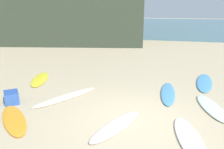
{
  "coord_description": "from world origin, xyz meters",
  "views": [
    {
      "loc": [
        0.78,
        -5.61,
        2.99
      ],
      "look_at": [
        -1.41,
        3.18,
        0.3
      ],
      "focal_mm": 36.65,
      "sensor_mm": 36.0,
      "label": 1
    }
  ],
  "objects_px": {
    "surfboard_6": "(190,138)",
    "beach_cooler": "(12,97)",
    "surfboard_0": "(168,93)",
    "surfboard_4": "(14,119)",
    "surfboard_3": "(40,79)",
    "surfboard_8": "(204,82)",
    "surfboard_2": "(212,107)",
    "surfboard_1": "(66,97)",
    "surfboard_7": "(116,126)"
  },
  "relations": [
    {
      "from": "surfboard_6",
      "to": "beach_cooler",
      "type": "bearing_deg",
      "value": -19.99
    },
    {
      "from": "beach_cooler",
      "to": "surfboard_6",
      "type": "bearing_deg",
      "value": -9.1
    },
    {
      "from": "beach_cooler",
      "to": "surfboard_0",
      "type": "bearing_deg",
      "value": 22.41
    },
    {
      "from": "surfboard_4",
      "to": "beach_cooler",
      "type": "height_order",
      "value": "beach_cooler"
    },
    {
      "from": "surfboard_3",
      "to": "surfboard_8",
      "type": "distance_m",
      "value": 6.85
    },
    {
      "from": "surfboard_2",
      "to": "surfboard_8",
      "type": "xyz_separation_m",
      "value": [
        0.11,
        2.52,
        -0.0
      ]
    },
    {
      "from": "surfboard_2",
      "to": "surfboard_3",
      "type": "xyz_separation_m",
      "value": [
        -6.63,
        1.28,
        -0.0
      ]
    },
    {
      "from": "surfboard_1",
      "to": "surfboard_6",
      "type": "xyz_separation_m",
      "value": [
        3.91,
        -1.68,
        0.0
      ]
    },
    {
      "from": "surfboard_1",
      "to": "surfboard_4",
      "type": "relative_size",
      "value": 1.25
    },
    {
      "from": "beach_cooler",
      "to": "surfboard_2",
      "type": "bearing_deg",
      "value": 10.06
    },
    {
      "from": "surfboard_2",
      "to": "surfboard_4",
      "type": "relative_size",
      "value": 0.98
    },
    {
      "from": "surfboard_0",
      "to": "surfboard_3",
      "type": "relative_size",
      "value": 1.1
    },
    {
      "from": "surfboard_1",
      "to": "surfboard_7",
      "type": "xyz_separation_m",
      "value": [
        2.11,
        -1.52,
        0.01
      ]
    },
    {
      "from": "surfboard_1",
      "to": "surfboard_2",
      "type": "xyz_separation_m",
      "value": [
        4.69,
        0.29,
        0.01
      ]
    },
    {
      "from": "surfboard_6",
      "to": "surfboard_7",
      "type": "distance_m",
      "value": 1.8
    },
    {
      "from": "surfboard_4",
      "to": "beach_cooler",
      "type": "distance_m",
      "value": 1.34
    },
    {
      "from": "surfboard_0",
      "to": "surfboard_1",
      "type": "height_order",
      "value": "surfboard_0"
    },
    {
      "from": "surfboard_6",
      "to": "surfboard_8",
      "type": "relative_size",
      "value": 0.83
    },
    {
      "from": "surfboard_0",
      "to": "surfboard_3",
      "type": "bearing_deg",
      "value": -5.0
    },
    {
      "from": "surfboard_7",
      "to": "surfboard_8",
      "type": "bearing_deg",
      "value": 80.52
    },
    {
      "from": "surfboard_1",
      "to": "surfboard_3",
      "type": "relative_size",
      "value": 1.23
    },
    {
      "from": "surfboard_0",
      "to": "surfboard_1",
      "type": "bearing_deg",
      "value": 18.59
    },
    {
      "from": "surfboard_3",
      "to": "beach_cooler",
      "type": "xyz_separation_m",
      "value": [
        0.42,
        -2.38,
        0.15
      ]
    },
    {
      "from": "beach_cooler",
      "to": "surfboard_7",
      "type": "bearing_deg",
      "value": -10.95
    },
    {
      "from": "surfboard_2",
      "to": "surfboard_7",
      "type": "xyz_separation_m",
      "value": [
        -2.58,
        -1.8,
        -0.0
      ]
    },
    {
      "from": "surfboard_6",
      "to": "surfboard_7",
      "type": "xyz_separation_m",
      "value": [
        -1.8,
        0.17,
        0.0
      ]
    },
    {
      "from": "surfboard_3",
      "to": "surfboard_4",
      "type": "distance_m",
      "value": 3.64
    },
    {
      "from": "surfboard_1",
      "to": "surfboard_3",
      "type": "distance_m",
      "value": 2.5
    },
    {
      "from": "beach_cooler",
      "to": "surfboard_4",
      "type": "bearing_deg",
      "value": -51.33
    },
    {
      "from": "surfboard_1",
      "to": "surfboard_8",
      "type": "xyz_separation_m",
      "value": [
        4.8,
        2.8,
        0.0
      ]
    },
    {
      "from": "surfboard_4",
      "to": "surfboard_7",
      "type": "bearing_deg",
      "value": 142.93
    },
    {
      "from": "surfboard_0",
      "to": "surfboard_6",
      "type": "height_order",
      "value": "same"
    },
    {
      "from": "surfboard_1",
      "to": "surfboard_8",
      "type": "distance_m",
      "value": 5.56
    },
    {
      "from": "surfboard_1",
      "to": "surfboard_4",
      "type": "height_order",
      "value": "surfboard_4"
    },
    {
      "from": "surfboard_7",
      "to": "surfboard_0",
      "type": "bearing_deg",
      "value": 87.52
    },
    {
      "from": "surfboard_0",
      "to": "beach_cooler",
      "type": "height_order",
      "value": "beach_cooler"
    },
    {
      "from": "surfboard_0",
      "to": "surfboard_1",
      "type": "relative_size",
      "value": 0.89
    },
    {
      "from": "surfboard_3",
      "to": "surfboard_1",
      "type": "bearing_deg",
      "value": -59.16
    },
    {
      "from": "beach_cooler",
      "to": "surfboard_3",
      "type": "bearing_deg",
      "value": 100.05
    },
    {
      "from": "surfboard_8",
      "to": "surfboard_3",
      "type": "bearing_deg",
      "value": -162.1
    },
    {
      "from": "surfboard_7",
      "to": "surfboard_8",
      "type": "relative_size",
      "value": 0.82
    },
    {
      "from": "surfboard_6",
      "to": "beach_cooler",
      "type": "relative_size",
      "value": 3.76
    },
    {
      "from": "surfboard_3",
      "to": "surfboard_8",
      "type": "xyz_separation_m",
      "value": [
        6.74,
        1.23,
        0.0
      ]
    },
    {
      "from": "surfboard_4",
      "to": "beach_cooler",
      "type": "bearing_deg",
      "value": -95.25
    },
    {
      "from": "surfboard_8",
      "to": "surfboard_4",
      "type": "bearing_deg",
      "value": -132.16
    },
    {
      "from": "surfboard_0",
      "to": "surfboard_4",
      "type": "bearing_deg",
      "value": 35.89
    },
    {
      "from": "surfboard_2",
      "to": "surfboard_6",
      "type": "distance_m",
      "value": 2.12
    },
    {
      "from": "surfboard_1",
      "to": "surfboard_8",
      "type": "relative_size",
      "value": 1.02
    },
    {
      "from": "surfboard_1",
      "to": "surfboard_0",
      "type": "bearing_deg",
      "value": 49.62
    },
    {
      "from": "surfboard_1",
      "to": "surfboard_4",
      "type": "bearing_deg",
      "value": -80.41
    }
  ]
}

